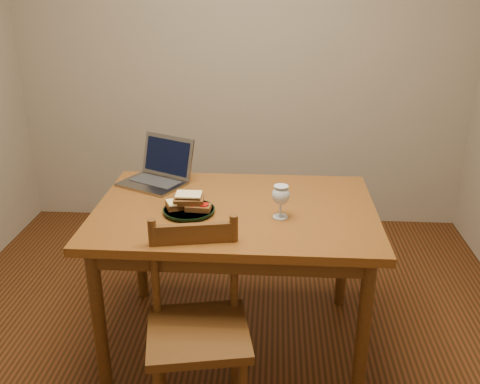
# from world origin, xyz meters

# --- Properties ---
(floor) EXTENTS (3.20, 3.20, 0.02)m
(floor) POSITION_xyz_m (0.00, 0.00, -0.01)
(floor) COLOR black
(floor) RESTS_ON ground
(back_wall) EXTENTS (3.20, 0.02, 2.60)m
(back_wall) POSITION_xyz_m (0.00, 1.61, 1.30)
(back_wall) COLOR gray
(back_wall) RESTS_ON floor
(front_wall) EXTENTS (3.20, 0.02, 2.60)m
(front_wall) POSITION_xyz_m (0.00, -1.61, 1.30)
(front_wall) COLOR gray
(front_wall) RESTS_ON floor
(table) EXTENTS (1.30, 0.90, 0.74)m
(table) POSITION_xyz_m (0.06, 0.11, 0.65)
(table) COLOR #49260C
(table) RESTS_ON floor
(chair) EXTENTS (0.47, 0.45, 0.43)m
(chair) POSITION_xyz_m (-0.05, -0.38, 0.47)
(chair) COLOR #41240D
(chair) RESTS_ON floor
(plate) EXTENTS (0.24, 0.24, 0.02)m
(plate) POSITION_xyz_m (-0.14, 0.03, 0.75)
(plate) COLOR black
(plate) RESTS_ON table
(sandwich_cheese) EXTENTS (0.15, 0.12, 0.04)m
(sandwich_cheese) POSITION_xyz_m (-0.18, 0.05, 0.78)
(sandwich_cheese) COLOR #381E0C
(sandwich_cheese) RESTS_ON plate
(sandwich_tomato) EXTENTS (0.12, 0.07, 0.03)m
(sandwich_tomato) POSITION_xyz_m (-0.10, 0.02, 0.78)
(sandwich_tomato) COLOR #381E0C
(sandwich_tomato) RESTS_ON plate
(sandwich_top) EXTENTS (0.14, 0.09, 0.04)m
(sandwich_top) POSITION_xyz_m (-0.14, 0.04, 0.81)
(sandwich_top) COLOR #381E0C
(sandwich_top) RESTS_ON plate
(milk_glass) EXTENTS (0.08, 0.08, 0.15)m
(milk_glass) POSITION_xyz_m (0.27, 0.01, 0.82)
(milk_glass) COLOR white
(milk_glass) RESTS_ON table
(laptop) EXTENTS (0.41, 0.40, 0.23)m
(laptop) POSITION_xyz_m (-0.36, 0.42, 0.80)
(laptop) COLOR slate
(laptop) RESTS_ON table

